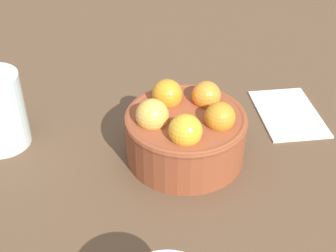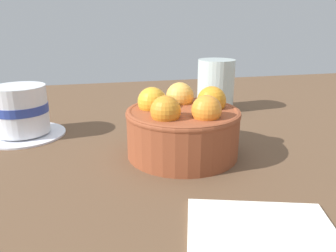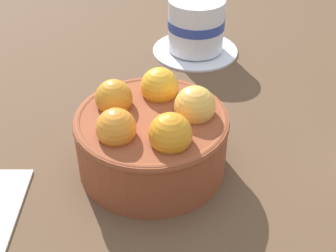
# 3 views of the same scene
# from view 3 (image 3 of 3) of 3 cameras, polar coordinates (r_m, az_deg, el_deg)

# --- Properties ---
(ground_plane) EXTENTS (1.49, 1.13, 0.03)m
(ground_plane) POSITION_cam_3_polar(r_m,az_deg,el_deg) (0.50, -1.89, -6.22)
(ground_plane) COLOR brown
(terracotta_bowl) EXTENTS (0.15, 0.15, 0.09)m
(terracotta_bowl) POSITION_cam_3_polar(r_m,az_deg,el_deg) (0.46, -1.97, -1.11)
(terracotta_bowl) COLOR brown
(terracotta_bowl) RESTS_ON ground_plane
(coffee_cup) EXTENTS (0.13, 0.13, 0.08)m
(coffee_cup) POSITION_cam_3_polar(r_m,az_deg,el_deg) (0.68, 3.47, 11.99)
(coffee_cup) COLOR white
(coffee_cup) RESTS_ON ground_plane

